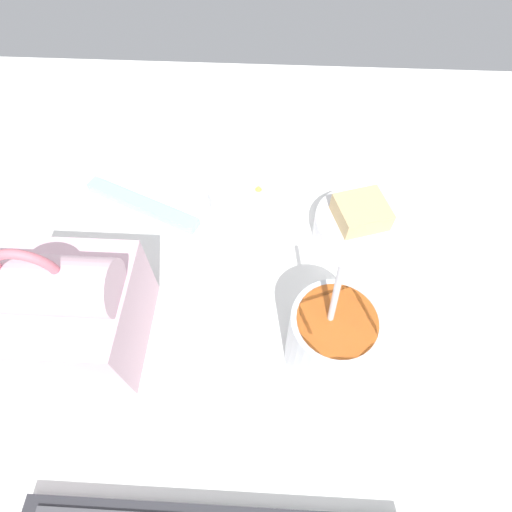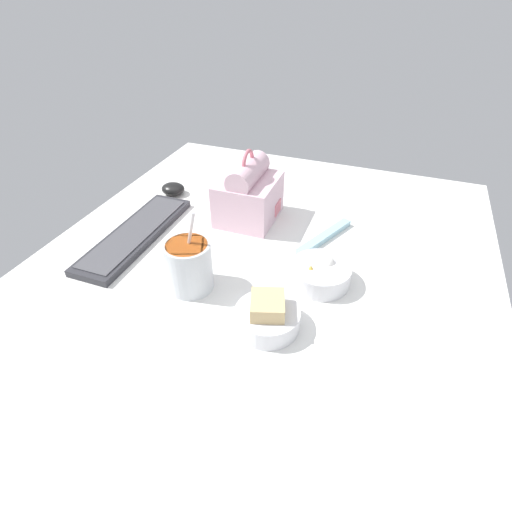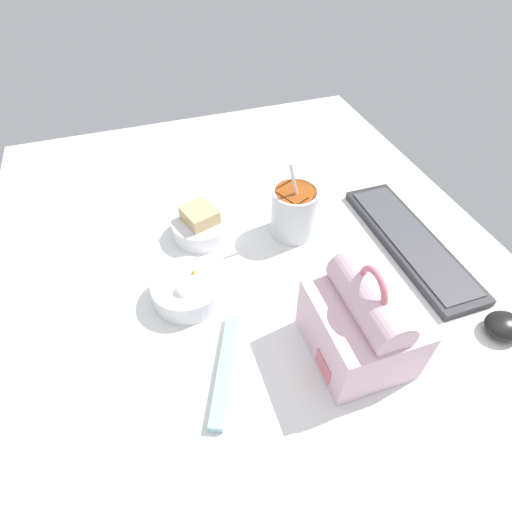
{
  "view_description": "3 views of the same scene",
  "coord_description": "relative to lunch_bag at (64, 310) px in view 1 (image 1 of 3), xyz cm",
  "views": [
    {
      "loc": [
        -0.5,
        30.38,
        53.48
      ],
      "look_at": [
        1.04,
        -0.0,
        7.0
      ],
      "focal_mm": 28.0,
      "sensor_mm": 36.0,
      "label": 1
    },
    {
      "loc": [
        -67.53,
        -25.49,
        61.35
      ],
      "look_at": [
        1.04,
        -0.0,
        7.0
      ],
      "focal_mm": 28.0,
      "sensor_mm": 36.0,
      "label": 2
    },
    {
      "loc": [
        53.86,
        -17.63,
        64.63
      ],
      "look_at": [
        1.04,
        -0.0,
        7.0
      ],
      "focal_mm": 28.0,
      "sensor_mm": 36.0,
      "label": 3
    }
  ],
  "objects": [
    {
      "name": "desk_surface",
      "position": [
        -23.73,
        -10.68,
        -8.59
      ],
      "size": [
        140.0,
        110.0,
        2.0
      ],
      "color": "white",
      "rests_on": "ground"
    },
    {
      "name": "bento_bowl_snacks",
      "position": [
        -20.72,
        -25.33,
        -5.1
      ],
      "size": [
        13.68,
        13.68,
        5.99
      ],
      "color": "silver",
      "rests_on": "desk_surface"
    },
    {
      "name": "lunch_bag",
      "position": [
        0.0,
        0.0,
        0.0
      ],
      "size": [
        17.35,
        15.49,
        20.4
      ],
      "color": "beige",
      "rests_on": "desk_surface"
    },
    {
      "name": "soup_cup",
      "position": [
        -32.17,
        1.39,
        -1.6
      ],
      "size": [
        10.21,
        10.21,
        19.25
      ],
      "color": "silver",
      "rests_on": "desk_surface"
    },
    {
      "name": "bento_bowl_sandwich",
      "position": [
        -37.84,
        -18.7,
        -4.85
      ],
      "size": [
        13.08,
        13.08,
        7.36
      ],
      "color": "silver",
      "rests_on": "desk_surface"
    },
    {
      "name": "chopstick_case",
      "position": [
        -3.1,
        -22.68,
        -6.79
      ],
      "size": [
        20.08,
        10.6,
        1.6
      ],
      "color": "#99C6D6",
      "rests_on": "desk_surface"
    }
  ]
}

